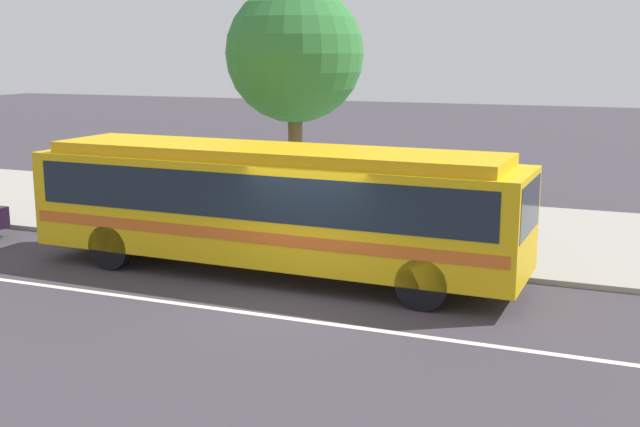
# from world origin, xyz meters

# --- Properties ---
(ground_plane) EXTENTS (120.00, 120.00, 0.00)m
(ground_plane) POSITION_xyz_m (0.00, 0.00, 0.00)
(ground_plane) COLOR #3B363E
(sidewalk_slab) EXTENTS (60.00, 8.00, 0.12)m
(sidewalk_slab) POSITION_xyz_m (0.00, 7.10, 0.06)
(sidewalk_slab) COLOR #9D978D
(sidewalk_slab) RESTS_ON ground_plane
(lane_stripe_center) EXTENTS (56.00, 0.16, 0.01)m
(lane_stripe_center) POSITION_xyz_m (0.00, -0.80, 0.00)
(lane_stripe_center) COLOR silver
(lane_stripe_center) RESTS_ON ground_plane
(transit_bus) EXTENTS (10.80, 2.70, 2.75)m
(transit_bus) POSITION_xyz_m (-1.29, 1.75, 1.60)
(transit_bus) COLOR gold
(transit_bus) RESTS_ON ground_plane
(pedestrian_waiting_near_sign) EXTENTS (0.41, 0.41, 1.71)m
(pedestrian_waiting_near_sign) POSITION_xyz_m (-2.11, 3.78, 1.12)
(pedestrian_waiting_near_sign) COLOR #283349
(pedestrian_waiting_near_sign) RESTS_ON sidewalk_slab
(pedestrian_walking_along_curb) EXTENTS (0.35, 0.35, 1.72)m
(pedestrian_walking_along_curb) POSITION_xyz_m (-2.96, 4.30, 1.12)
(pedestrian_walking_along_curb) COLOR #7B615F
(pedestrian_walking_along_curb) RESTS_ON sidewalk_slab
(pedestrian_standing_by_tree) EXTENTS (0.46, 0.46, 1.67)m
(pedestrian_standing_by_tree) POSITION_xyz_m (-2.83, 5.09, 1.09)
(pedestrian_standing_by_tree) COLOR #273136
(pedestrian_standing_by_tree) RESTS_ON sidewalk_slab
(bus_stop_sign) EXTENTS (0.14, 0.44, 2.32)m
(bus_stop_sign) POSITION_xyz_m (1.71, 3.52, 1.62)
(bus_stop_sign) COLOR gray
(bus_stop_sign) RESTS_ON sidewalk_slab
(street_tree_near_stop) EXTENTS (3.66, 3.66, 6.37)m
(street_tree_near_stop) POSITION_xyz_m (-2.81, 6.42, 4.63)
(street_tree_near_stop) COLOR brown
(street_tree_near_stop) RESTS_ON sidewalk_slab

